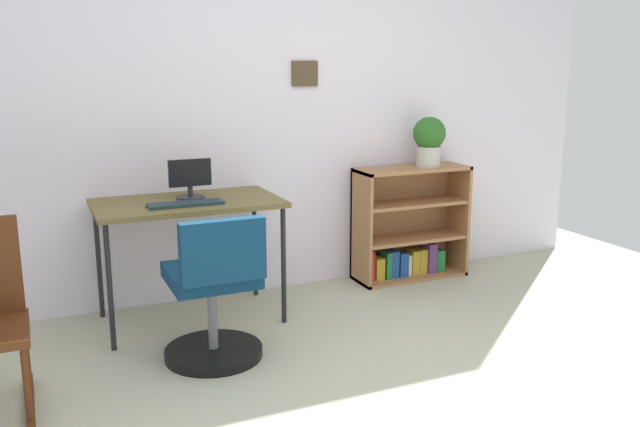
{
  "coord_description": "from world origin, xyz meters",
  "views": [
    {
      "loc": [
        -1.46,
        -2.13,
        1.54
      ],
      "look_at": [
        0.07,
        1.34,
        0.69
      ],
      "focal_mm": 37.79,
      "sensor_mm": 36.0,
      "label": 1
    }
  ],
  "objects_px": {
    "office_chair": "(215,298)",
    "potted_plant_on_shelf": "(429,139)",
    "monitor": "(190,180)",
    "keyboard": "(185,204)",
    "bookshelf_low": "(407,229)",
    "desk": "(188,210)"
  },
  "relations": [
    {
      "from": "keyboard",
      "to": "office_chair",
      "type": "height_order",
      "value": "office_chair"
    },
    {
      "from": "monitor",
      "to": "keyboard",
      "type": "bearing_deg",
      "value": -111.88
    },
    {
      "from": "desk",
      "to": "monitor",
      "type": "height_order",
      "value": "monitor"
    },
    {
      "from": "keyboard",
      "to": "office_chair",
      "type": "xyz_separation_m",
      "value": [
        0.02,
        -0.5,
        -0.4
      ]
    },
    {
      "from": "desk",
      "to": "monitor",
      "type": "relative_size",
      "value": 4.25
    },
    {
      "from": "desk",
      "to": "office_chair",
      "type": "distance_m",
      "value": 0.72
    },
    {
      "from": "office_chair",
      "to": "potted_plant_on_shelf",
      "type": "relative_size",
      "value": 2.28
    },
    {
      "from": "office_chair",
      "to": "potted_plant_on_shelf",
      "type": "distance_m",
      "value": 2.07
    },
    {
      "from": "desk",
      "to": "bookshelf_low",
      "type": "relative_size",
      "value": 1.3
    },
    {
      "from": "keyboard",
      "to": "desk",
      "type": "bearing_deg",
      "value": 72.81
    },
    {
      "from": "keyboard",
      "to": "bookshelf_low",
      "type": "relative_size",
      "value": 0.51
    },
    {
      "from": "bookshelf_low",
      "to": "potted_plant_on_shelf",
      "type": "bearing_deg",
      "value": -23.21
    },
    {
      "from": "keyboard",
      "to": "potted_plant_on_shelf",
      "type": "distance_m",
      "value": 1.85
    },
    {
      "from": "potted_plant_on_shelf",
      "to": "keyboard",
      "type": "bearing_deg",
      "value": -170.73
    },
    {
      "from": "office_chair",
      "to": "potted_plant_on_shelf",
      "type": "height_order",
      "value": "potted_plant_on_shelf"
    },
    {
      "from": "office_chair",
      "to": "potted_plant_on_shelf",
      "type": "xyz_separation_m",
      "value": [
        1.79,
        0.8,
        0.66
      ]
    },
    {
      "from": "monitor",
      "to": "bookshelf_low",
      "type": "height_order",
      "value": "monitor"
    },
    {
      "from": "monitor",
      "to": "keyboard",
      "type": "distance_m",
      "value": 0.22
    },
    {
      "from": "desk",
      "to": "office_chair",
      "type": "relative_size",
      "value": 1.34
    },
    {
      "from": "potted_plant_on_shelf",
      "to": "desk",
      "type": "bearing_deg",
      "value": -174.63
    },
    {
      "from": "bookshelf_low",
      "to": "desk",
      "type": "bearing_deg",
      "value": -172.35
    },
    {
      "from": "keyboard",
      "to": "potted_plant_on_shelf",
      "type": "xyz_separation_m",
      "value": [
        1.81,
        0.3,
        0.26
      ]
    }
  ]
}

